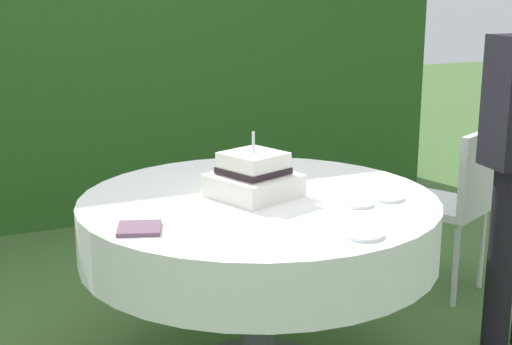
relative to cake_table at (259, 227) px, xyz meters
name	(u,v)px	position (x,y,z in m)	size (l,w,h in m)	color
foliage_hedge	(100,22)	(0.00, 2.58, 0.70)	(5.10, 0.55, 2.70)	#28561E
cake_table	(259,227)	(0.00, 0.00, 0.00)	(1.43, 1.43, 0.78)	#4C4C51
wedding_cake	(253,176)	(-0.01, 0.04, 0.20)	(0.38, 0.38, 0.26)	white
serving_plate_near	(387,197)	(0.45, -0.23, 0.13)	(0.13, 0.13, 0.01)	white
serving_plate_far	(358,204)	(0.30, -0.26, 0.13)	(0.12, 0.12, 0.01)	white
serving_plate_left	(363,234)	(0.12, -0.57, 0.13)	(0.14, 0.14, 0.01)	white
napkin_stack	(139,228)	(-0.54, -0.19, 0.13)	(0.15, 0.15, 0.01)	#6B4C60
garden_chair	(459,196)	(1.30, 0.33, -0.11)	(0.53, 0.53, 0.89)	white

